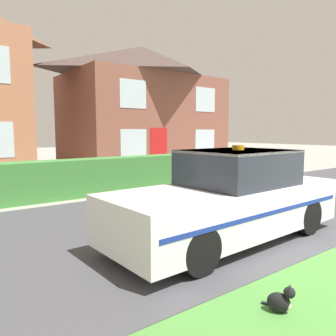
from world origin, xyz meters
TOP-DOWN VIEW (x-y plane):
  - road_strip at (0.00, 4.34)m, footprint 28.00×5.90m
  - garden_hedge at (-1.37, 8.09)m, footprint 11.27×0.77m
  - police_car at (-1.32, 2.71)m, footprint 4.56×1.81m
  - cat at (-2.64, 0.77)m, footprint 0.26×0.36m
  - house_right at (4.63, 14.85)m, footprint 8.68×5.78m
  - wheelie_bin at (3.06, 9.16)m, footprint 0.78×0.82m

SIDE VIEW (x-z plane):
  - road_strip at x=0.00m, z-range 0.00..0.01m
  - cat at x=-2.64m, z-range -0.03..0.28m
  - garden_hedge at x=-1.37m, z-range 0.00..1.10m
  - wheelie_bin at x=3.06m, z-range 0.00..1.16m
  - police_car at x=-1.32m, z-range -0.10..1.56m
  - house_right at x=4.63m, z-range 0.06..6.71m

